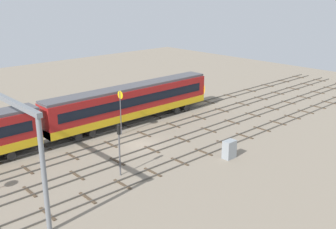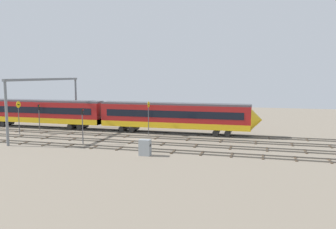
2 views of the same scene
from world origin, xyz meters
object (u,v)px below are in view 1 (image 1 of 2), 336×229
train (45,124)px  signal_light_trackside_approach (119,143)px  relay_cabinet (229,149)px  speed_sign_near_foreground (121,106)px

train → signal_light_trackside_approach: bearing=-81.2°
train → signal_light_trackside_approach: (1.73, -11.14, 0.54)m
signal_light_trackside_approach → relay_cabinet: signal_light_trackside_approach is taller
train → relay_cabinet: bearing=-51.8°
train → signal_light_trackside_approach: size_ratio=10.24×
speed_sign_near_foreground → relay_cabinet: size_ratio=2.80×
train → speed_sign_near_foreground: 8.68m
signal_light_trackside_approach → train: bearing=98.8°
train → relay_cabinet: 19.79m
signal_light_trackside_approach → relay_cabinet: (10.45, -4.35, -2.25)m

